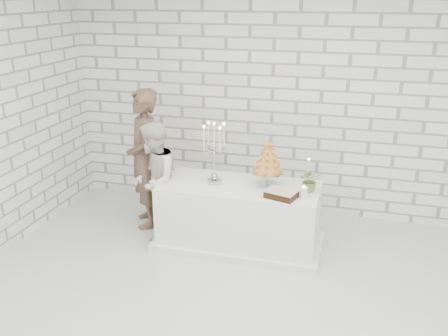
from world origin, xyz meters
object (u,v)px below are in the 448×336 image
at_px(cake_table, 239,215).
at_px(croquembouche, 268,163).
at_px(groom, 144,159).
at_px(candelabra, 214,153).
at_px(bride, 154,180).

height_order(cake_table, croquembouche, croquembouche).
xyz_separation_m(groom, candelabra, (0.98, -0.25, 0.24)).
distance_m(groom, bride, 0.40).
bearing_deg(croquembouche, cake_table, -169.32).
distance_m(cake_table, croquembouche, 0.72).
xyz_separation_m(cake_table, croquembouche, (0.31, 0.06, 0.65)).
height_order(bride, croquembouche, bride).
relative_size(groom, candelabra, 2.43).
xyz_separation_m(cake_table, bride, (-1.03, -0.03, 0.34)).
relative_size(cake_table, croquembouche, 3.33).
height_order(cake_table, bride, bride).
relative_size(groom, croquembouche, 3.22).
distance_m(cake_table, groom, 1.39).
bearing_deg(candelabra, croquembouche, 7.03).
xyz_separation_m(cake_table, candelabra, (-0.29, -0.02, 0.73)).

